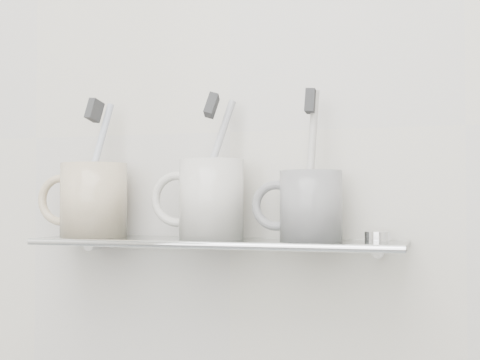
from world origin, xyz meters
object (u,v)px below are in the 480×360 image
at_px(mug_left, 94,200).
at_px(mug_right, 311,206).
at_px(shelf_glass, 216,242).
at_px(mug_center, 211,199).

xyz_separation_m(mug_left, mug_right, (0.31, 0.00, -0.01)).
bearing_deg(shelf_glass, mug_left, 178.46).
relative_size(mug_left, mug_center, 0.98).
height_order(mug_center, mug_right, mug_center).
distance_m(shelf_glass, mug_right, 0.14).
relative_size(shelf_glass, mug_left, 4.76).
bearing_deg(mug_center, shelf_glass, -30.95).
distance_m(mug_left, mug_center, 0.18).
xyz_separation_m(mug_center, mug_right, (0.14, 0.00, -0.01)).
bearing_deg(mug_right, mug_center, 177.51).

